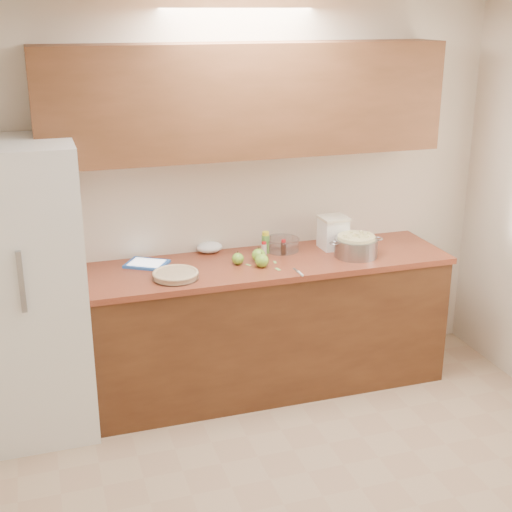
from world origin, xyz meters
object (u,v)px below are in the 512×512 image
object	(u,v)px
colander	(356,246)
flour_canister	(333,232)
tablet	(147,264)
pie	(176,275)

from	to	relation	value
colander	flour_canister	world-z (taller)	flour_canister
colander	tablet	xyz separation A→B (m)	(-1.37, 0.25, -0.06)
pie	flour_canister	xyz separation A→B (m)	(1.16, 0.26, 0.09)
pie	colander	xyz separation A→B (m)	(1.24, 0.05, 0.05)
flour_canister	tablet	bearing A→B (deg)	178.11
tablet	pie	bearing A→B (deg)	-34.73
colander	flour_canister	xyz separation A→B (m)	(-0.08, 0.21, 0.05)
colander	flour_canister	bearing A→B (deg)	110.72
colander	pie	bearing A→B (deg)	-177.78
pie	colander	size ratio (longest dim) A/B	0.76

